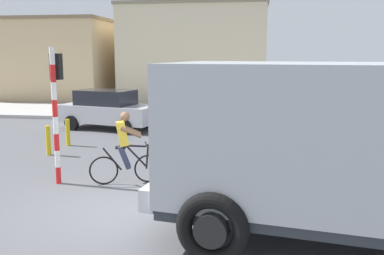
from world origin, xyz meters
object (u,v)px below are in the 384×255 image
cyclist (125,148)px  car_far_side (108,109)px  bollard_far (68,132)px  bollard_near (48,140)px  truck_foreground (332,143)px  traffic_light_pole (56,96)px  car_white_mid (358,119)px  car_red_near (249,112)px  pedestrian_near_kerb (277,114)px

cyclist → car_far_side: 7.82m
car_far_side → bollard_far: (-0.27, -3.35, -0.37)m
bollard_near → bollard_far: 1.40m
truck_foreground → traffic_light_pole: bearing=155.9°
bollard_far → bollard_near: bearing=-90.0°
car_far_side → bollard_near: (-0.27, -4.75, -0.37)m
car_far_side → cyclist: bearing=-68.1°
car_far_side → bollard_far: size_ratio=4.78×
cyclist → traffic_light_pole: (-1.59, -0.14, 1.20)m
car_white_mid → bollard_near: car_white_mid is taller
cyclist → bollard_far: cyclist is taller
truck_foreground → cyclist: (-4.19, 2.73, -0.80)m
truck_foreground → car_white_mid: 8.89m
cyclist → car_far_side: (-2.91, 7.26, -0.05)m
cyclist → traffic_light_pole: bearing=-174.8°
bollard_near → bollard_far: size_ratio=1.00×
car_red_near → truck_foreground: bearing=-81.9°
car_red_near → pedestrian_near_kerb: bearing=-30.0°
cyclist → car_red_near: size_ratio=0.41×
traffic_light_pole → pedestrian_near_kerb: size_ratio=1.98×
traffic_light_pole → bollard_near: (-1.60, 2.66, -1.62)m
car_red_near → car_white_mid: size_ratio=0.97×
truck_foreground → car_far_side: size_ratio=1.34×
truck_foreground → pedestrian_near_kerb: (-0.36, 9.20, -0.82)m
cyclist → pedestrian_near_kerb: bearing=59.4°
car_white_mid → car_far_side: (-9.45, 1.45, 0.00)m
car_far_side → pedestrian_near_kerb: pedestrian_near_kerb is taller
cyclist → pedestrian_near_kerb: cyclist is taller
car_far_side → bollard_near: size_ratio=4.78×
cyclist → bollard_near: bearing=141.7°
pedestrian_near_kerb → traffic_light_pole: bearing=-129.3°
cyclist → car_far_side: cyclist is taller
car_red_near → car_far_side: 5.71m
truck_foreground → bollard_far: truck_foreground is taller
car_white_mid → bollard_near: (-9.72, -3.29, -0.37)m
cyclist → car_white_mid: bearing=41.6°
cyclist → bollard_near: size_ratio=1.91×
truck_foreground → car_far_side: truck_foreground is taller
truck_foreground → car_red_near: bearing=98.1°
truck_foreground → cyclist: bearing=146.9°
cyclist → traffic_light_pole: traffic_light_pole is taller
car_white_mid → bollard_far: 9.91m
truck_foreground → car_far_side: (-7.10, 9.99, -0.85)m
truck_foreground → bollard_far: 10.00m
traffic_light_pole → pedestrian_near_kerb: traffic_light_pole is taller
car_far_side → pedestrian_near_kerb: bearing=-6.7°
bollard_far → car_red_near: bearing=27.8°
truck_foreground → traffic_light_pole: size_ratio=1.80×
car_far_side → bollard_near: 4.77m
car_white_mid → bollard_near: bearing=-161.3°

